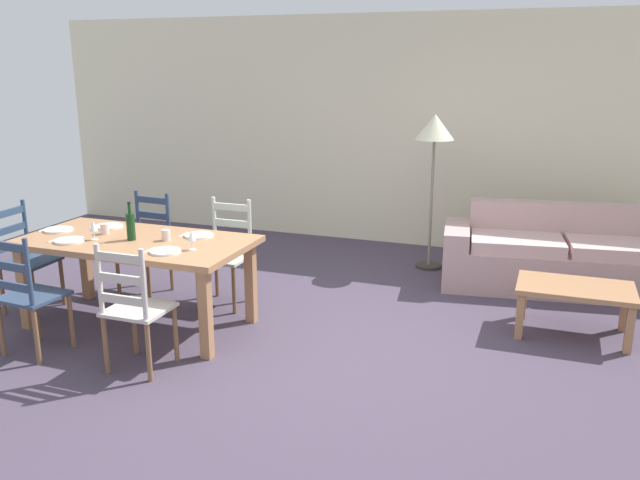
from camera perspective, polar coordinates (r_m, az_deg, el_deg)
name	(u,v)px	position (r m, az deg, el deg)	size (l,w,h in m)	color
ground_plane	(318,350)	(5.12, -0.15, -9.61)	(9.60, 9.60, 0.02)	#473C4D
wall_far	(415,132)	(7.87, 8.27, 9.31)	(9.60, 0.16, 2.70)	beige
dining_table	(136,249)	(5.56, -15.80, -0.78)	(1.90, 0.96, 0.75)	#AA774E
dining_chair_near_left	(27,294)	(5.33, -24.26, -4.37)	(0.45, 0.43, 0.96)	#31435D
dining_chair_near_right	(134,308)	(4.79, -15.96, -5.73)	(0.42, 0.40, 0.96)	beige
dining_chair_far_left	(147,244)	(6.42, -14.92, -0.31)	(0.45, 0.43, 0.96)	navy
dining_chair_far_right	(227,253)	(5.97, -8.17, -1.13)	(0.42, 0.40, 0.96)	beige
dining_chair_head_west	(25,258)	(6.32, -24.43, -1.44)	(0.41, 0.43, 0.96)	navy
dinner_plate_near_left	(69,241)	(5.63, -21.07, -0.04)	(0.24, 0.24, 0.02)	white
fork_near_left	(55,240)	(5.73, -22.20, 0.03)	(0.02, 0.17, 0.01)	silver
dinner_plate_near_right	(165,251)	(5.09, -13.37, -0.96)	(0.24, 0.24, 0.02)	white
fork_near_right	(149,250)	(5.18, -14.76, -0.86)	(0.02, 0.17, 0.01)	silver
dinner_plate_far_left	(109,226)	(6.00, -17.99, 1.14)	(0.24, 0.24, 0.02)	white
fork_far_left	(95,226)	(6.09, -19.10, 1.20)	(0.02, 0.17, 0.01)	silver
dinner_plate_far_right	(199,235)	(5.50, -10.54, 0.40)	(0.24, 0.24, 0.02)	white
fork_far_right	(183,235)	(5.58, -11.87, 0.47)	(0.02, 0.17, 0.01)	silver
dinner_plate_head_west	(58,230)	(6.02, -21.92, 0.83)	(0.24, 0.24, 0.02)	white
fork_head_west	(45,229)	(6.12, -22.96, 0.89)	(0.02, 0.17, 0.01)	silver
wine_bottle	(131,226)	(5.49, -16.24, 1.19)	(0.07, 0.07, 0.32)	#143819
wine_glass_near_left	(93,227)	(5.59, -19.21, 1.11)	(0.06, 0.06, 0.16)	white
wine_glass_near_right	(192,236)	(5.09, -11.16, 0.34)	(0.06, 0.06, 0.16)	white
coffee_cup_primary	(166,235)	(5.42, -13.35, 0.41)	(0.07, 0.07, 0.09)	beige
coffee_cup_secondary	(105,229)	(5.77, -18.31, 0.94)	(0.07, 0.07, 0.09)	beige
couch	(562,258)	(6.81, 20.42, -1.52)	(2.37, 1.10, 0.80)	#BC9894
coffee_table	(575,293)	(5.63, 21.42, -4.37)	(0.90, 0.56, 0.42)	#AA774E
standing_lamp	(434,137)	(6.88, 9.98, 8.91)	(0.40, 0.40, 1.64)	#332D28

